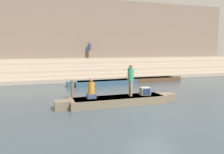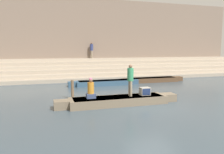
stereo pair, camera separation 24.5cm
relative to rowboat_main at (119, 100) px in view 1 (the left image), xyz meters
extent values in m
plane|color=#3D4C56|center=(1.50, -0.82, -0.22)|extent=(120.00, 120.00, 0.00)
cube|color=tan|center=(1.50, 10.73, -0.06)|extent=(36.00, 4.69, 0.32)
cube|color=#B2A28D|center=(1.50, 11.12, 0.26)|extent=(36.00, 3.91, 0.32)
cube|color=tan|center=(1.50, 11.51, 0.58)|extent=(36.00, 3.13, 0.32)
cube|color=#B2A28D|center=(1.50, 11.90, 0.90)|extent=(36.00, 2.35, 0.32)
cube|color=tan|center=(1.50, 12.29, 1.22)|extent=(36.00, 1.56, 0.32)
cube|color=#B2A28D|center=(1.50, 12.68, 1.54)|extent=(36.00, 0.78, 0.32)
cube|color=#7F6B5B|center=(1.50, 13.67, 3.93)|extent=(34.20, 1.20, 8.31)
cube|color=#4C4037|center=(1.50, 13.05, 0.08)|extent=(34.20, 0.12, 0.60)
cube|color=#756651|center=(0.00, 0.00, -0.01)|extent=(5.16, 1.22, 0.42)
cube|color=beige|center=(0.00, 0.00, 0.17)|extent=(4.74, 1.12, 0.05)
cube|color=#756651|center=(2.94, 0.00, -0.01)|extent=(0.72, 0.67, 0.42)
cube|color=#756651|center=(-2.94, 0.00, -0.01)|extent=(0.72, 0.67, 0.42)
cylinder|color=olive|center=(-0.77, 0.71, 0.09)|extent=(2.84, 0.04, 0.04)
cylinder|color=gray|center=(0.66, 0.11, 0.60)|extent=(0.14, 0.14, 0.81)
cylinder|color=gray|center=(0.66, -0.07, 0.60)|extent=(0.14, 0.14, 0.81)
cylinder|color=#338456|center=(0.66, 0.02, 1.34)|extent=(0.33, 0.33, 0.68)
sphere|color=brown|center=(0.66, 0.02, 1.78)|extent=(0.19, 0.19, 0.19)
cube|color=#3D4C75|center=(-1.45, 0.09, 0.31)|extent=(0.46, 0.36, 0.24)
cylinder|color=orange|center=(-1.45, 0.09, 0.72)|extent=(0.33, 0.33, 0.58)
sphere|color=brown|center=(-1.45, 0.09, 1.10)|extent=(0.19, 0.19, 0.19)
sphere|color=pink|center=(-1.45, 0.09, 1.17)|extent=(0.16, 0.16, 0.16)
cube|color=#9E998E|center=(1.51, 0.00, 0.40)|extent=(0.54, 0.39, 0.42)
cube|color=navy|center=(1.51, -0.20, 0.40)|extent=(0.46, 0.02, 0.34)
cube|color=brown|center=(5.48, 6.74, -0.03)|extent=(4.49, 1.10, 0.39)
cube|color=#2D2D2D|center=(5.48, 6.74, 0.14)|extent=(4.13, 1.00, 0.05)
cube|color=brown|center=(8.04, 6.74, -0.03)|extent=(0.63, 0.60, 0.39)
cube|color=brown|center=(2.92, 6.74, -0.03)|extent=(0.63, 0.60, 0.39)
cube|color=#33516B|center=(0.86, 6.28, -0.03)|extent=(4.52, 1.10, 0.39)
cube|color=#2D2D2D|center=(0.86, 6.28, 0.14)|extent=(4.16, 1.00, 0.05)
cube|color=#33516B|center=(3.44, 6.28, -0.03)|extent=(0.63, 0.60, 0.39)
cube|color=#33516B|center=(-1.72, 6.28, -0.03)|extent=(0.63, 0.60, 0.39)
cylinder|color=brown|center=(-2.17, 2.00, 0.33)|extent=(0.17, 0.17, 1.11)
cylinder|color=gray|center=(1.13, 12.77, 2.11)|extent=(0.14, 0.14, 0.83)
cylinder|color=gray|center=(1.13, 12.59, 2.11)|extent=(0.14, 0.14, 0.83)
cylinder|color=navy|center=(1.13, 12.68, 2.87)|extent=(0.34, 0.34, 0.69)
sphere|color=brown|center=(1.13, 12.68, 3.32)|extent=(0.20, 0.20, 0.20)
camera|label=1|loc=(-3.78, -10.57, 2.67)|focal=35.00mm
camera|label=2|loc=(-3.54, -10.64, 2.67)|focal=35.00mm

